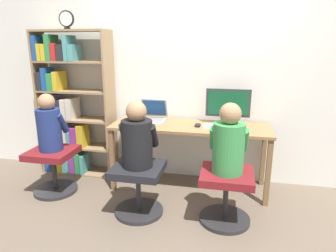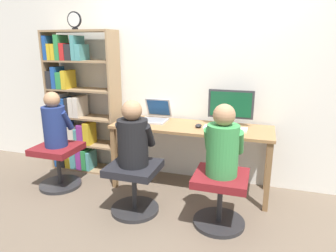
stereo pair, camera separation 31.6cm
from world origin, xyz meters
TOP-DOWN VIEW (x-y plane):
  - ground_plane at (0.00, 0.00)m, footprint 14.00×14.00m
  - wall_back at (0.00, 0.63)m, footprint 10.00×0.05m
  - desk at (0.00, 0.28)m, footprint 1.74×0.56m
  - desktop_monitor at (0.39, 0.43)m, footprint 0.48×0.17m
  - laptop at (-0.46, 0.39)m, footprint 0.30×0.36m
  - keyboard at (0.37, 0.25)m, footprint 0.45×0.15m
  - computer_mouse_by_keyboard at (0.09, 0.24)m, footprint 0.07×0.10m
  - office_chair_left at (0.42, -0.33)m, footprint 0.47×0.47m
  - office_chair_right at (-0.40, -0.36)m, footprint 0.47×0.47m
  - person_at_monitor at (0.42, -0.33)m, footprint 0.34×0.30m
  - person_at_laptop at (-0.40, -0.36)m, footprint 0.35×0.30m
  - bookshelf at (-1.54, 0.39)m, footprint 0.91×0.30m
  - desk_clock at (-1.40, 0.32)m, footprint 0.18×0.03m
  - office_chair_side at (-1.45, -0.13)m, footprint 0.47×0.47m
  - person_near_shelf at (-1.45, -0.13)m, footprint 0.31×0.28m

SIDE VIEW (x-z plane):
  - ground_plane at x=0.00m, z-range 0.00..0.00m
  - office_chair_left at x=0.42m, z-range 0.06..0.55m
  - office_chair_right at x=-0.40m, z-range 0.06..0.55m
  - office_chair_side at x=-1.45m, z-range 0.06..0.55m
  - desk at x=0.00m, z-range 0.28..1.03m
  - keyboard at x=0.37m, z-range 0.74..0.77m
  - computer_mouse_by_keyboard at x=0.09m, z-range 0.74..0.78m
  - person_at_laptop at x=-0.40m, z-range 0.45..1.08m
  - person_near_shelf at x=-1.45m, z-range 0.46..1.08m
  - person_at_monitor at x=0.42m, z-range 0.46..1.09m
  - laptop at x=-0.46m, z-range 0.67..0.92m
  - bookshelf at x=-1.54m, z-range -0.04..1.72m
  - desktop_monitor at x=0.39m, z-range 0.75..1.14m
  - wall_back at x=0.00m, z-range 0.00..2.60m
  - desk_clock at x=-1.40m, z-range 1.77..1.97m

